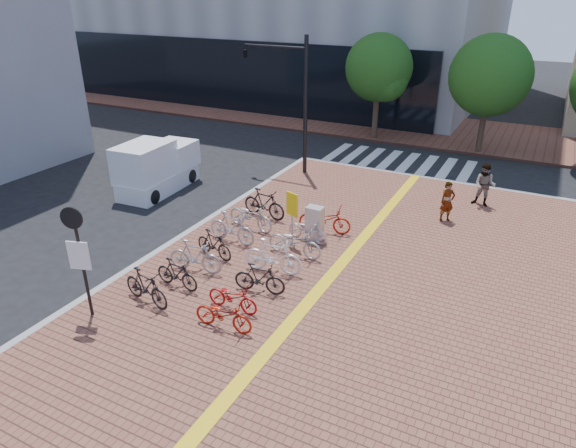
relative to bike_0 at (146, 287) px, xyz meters
The scene contains 29 objects.
ground 3.23m from the bike_0, 47.80° to the left, with size 120.00×120.00×0.00m, color black.
sidewalk 5.80m from the bike_0, 27.44° to the right, with size 14.00×34.00×0.15m, color brown.
tactile_strip 4.93m from the bike_0, 32.83° to the right, with size 0.40×34.00×0.01m, color yellow.
kerb_west 3.31m from the bike_0, 125.22° to the right, with size 0.25×34.00×0.15m, color gray.
kerb_north 15.24m from the bike_0, 70.34° to the left, with size 14.00×0.25×0.15m, color gray.
far_sidewalk 23.44m from the bike_0, 84.80° to the left, with size 70.00×8.00×0.15m, color brown.
crosswalk 16.56m from the bike_0, 80.88° to the left, with size 7.50×4.00×0.01m.
street_trees 21.33m from the bike_0, 70.10° to the left, with size 16.20×4.60×6.35m.
bike_0 is the anchor object (origin of this frame).
bike_1 1.11m from the bike_0, 77.45° to the left, with size 0.44×1.56×0.94m, color black.
bike_2 2.11m from the bike_0, 85.55° to the left, with size 0.51×1.82×1.09m, color #ABACB0.
bike_3 3.19m from the bike_0, 87.63° to the left, with size 0.45×1.58×0.95m, color black.
bike_4 4.37m from the bike_0, 89.01° to the left, with size 0.54×1.90×1.14m, color #B4B4B9.
bike_5 5.64m from the bike_0, 89.11° to the left, with size 0.70×2.00×1.05m, color #AAABAF.
bike_6 6.78m from the bike_0, 89.88° to the left, with size 0.54×1.93×1.16m, color black.
bike_7 2.64m from the bike_0, ahead, with size 0.59×1.68×0.88m, color #9E180B.
bike_8 2.53m from the bike_0, 19.87° to the left, with size 0.56×1.59×0.84m, color #AD0C0E.
bike_9 3.27m from the bike_0, 37.39° to the left, with size 0.45×1.59×0.96m, color black.
bike_10 3.97m from the bike_0, 53.10° to the left, with size 0.55×1.95×1.17m, color white.
bike_11 5.16m from the bike_0, 61.10° to the left, with size 0.68×1.95×1.03m, color #ABABB0.
bike_12 6.21m from the bike_0, 67.20° to the left, with size 0.55×1.59×0.84m, color #BABABF.
bike_13 7.16m from the bike_0, 68.17° to the left, with size 0.68×1.96×1.03m, color #AB1C0C.
pedestrian_a 11.67m from the bike_0, 56.54° to the left, with size 0.58×0.38×1.59m, color gray.
pedestrian_b 14.10m from the bike_0, 58.02° to the left, with size 0.87×0.68×1.80m, color #535A6A.
utility_box 6.44m from the bike_0, 66.24° to the left, with size 0.59×0.43×1.28m, color silver.
yellow_sign 5.68m from the bike_0, 69.08° to the left, with size 0.51×0.22×1.93m.
notice_sign 2.19m from the bike_0, 129.85° to the right, with size 0.59×0.23×3.29m.
traffic_light_pole 13.13m from the bike_0, 100.78° to the left, with size 3.41×1.31×6.35m.
box_truck 9.45m from the bike_0, 128.35° to the left, with size 1.99×4.11×2.31m.
Camera 1 is at (7.20, -11.55, 8.54)m, focal length 32.00 mm.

